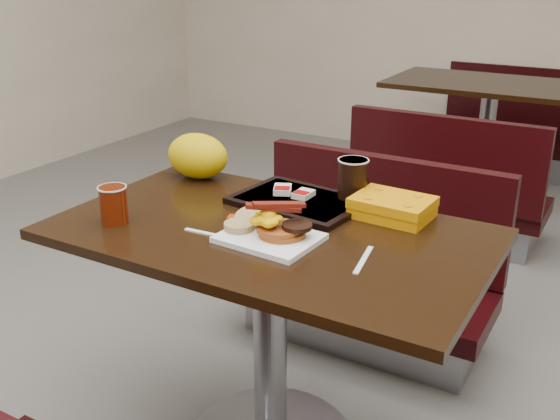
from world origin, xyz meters
The scene contains 23 objects.
table_near centered at (0.00, 0.00, 0.38)m, with size 1.20×0.70×0.75m, color black, non-canonical shape.
bench_near_n centered at (0.00, 0.70, 0.36)m, with size 1.00×0.46×0.72m, color black, non-canonical shape.
table_far centered at (0.00, 2.60, 0.38)m, with size 1.20×0.70×0.75m, color black, non-canonical shape.
bench_far_s centered at (0.00, 1.90, 0.36)m, with size 1.00×0.46×0.72m, color black, non-canonical shape.
bench_far_n centered at (0.00, 3.30, 0.36)m, with size 1.00×0.46×0.72m, color black, non-canonical shape.
platter centered at (0.04, -0.07, 0.76)m, with size 0.25×0.20×0.01m, color white.
pancake_stack centered at (0.07, -0.05, 0.78)m, with size 0.13×0.13×0.03m, color #9D4A1A.
sausage_patty centered at (0.11, -0.04, 0.80)m, with size 0.08×0.08×0.01m, color black.
scrambled_eggs centered at (0.03, -0.06, 0.81)m, with size 0.09×0.08×0.05m, color #FFBD05.
bacon_strips centered at (0.04, -0.05, 0.84)m, with size 0.15×0.06×0.01m, color #430904, non-canonical shape.
muffin_bottom centered at (-0.05, -0.07, 0.77)m, with size 0.08×0.08×0.02m, color tan.
muffin_top centered at (-0.05, -0.03, 0.79)m, with size 0.08×0.08×0.02m, color tan.
coffee_cup_near centered at (-0.41, -0.18, 0.80)m, with size 0.08×0.08×0.11m, color maroon.
fork centered at (-0.15, -0.12, 0.75)m, with size 0.14×0.03×0.00m, color white, non-canonical shape.
knife centered at (0.31, -0.05, 0.75)m, with size 0.16×0.01×0.00m, color white.
condiment_syrup centered at (-0.12, 0.01, 0.76)m, with size 0.04×0.03×0.01m, color #9F2F06.
condiment_ketchup centered at (0.03, 0.11, 0.75)m, with size 0.04×0.03×0.01m, color #8C0504.
tray centered at (-0.02, 0.21, 0.76)m, with size 0.38×0.27×0.02m, color black.
hashbrown_sleeve_left centered at (-0.09, 0.24, 0.78)m, with size 0.05×0.07×0.02m, color silver.
hashbrown_sleeve_right centered at (-0.02, 0.23, 0.78)m, with size 0.05×0.07×0.02m, color silver.
coffee_cup_far centered at (0.11, 0.30, 0.83)m, with size 0.09×0.09×0.12m, color black.
clamshell centered at (0.26, 0.26, 0.78)m, with size 0.22×0.17×0.06m, color #CD7E03.
paper_bag centered at (-0.44, 0.27, 0.83)m, with size 0.22×0.16×0.15m, color #D8C907.
Camera 1 is at (0.86, -1.42, 1.46)m, focal length 41.76 mm.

